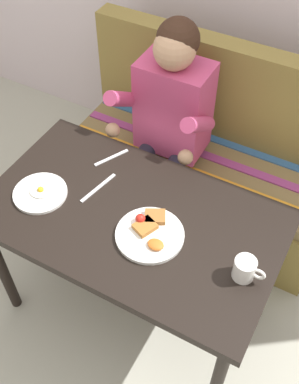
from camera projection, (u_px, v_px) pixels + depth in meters
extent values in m
plane|color=#ACAB9B|center=(136.00, 303.00, 2.40)|extent=(8.00, 8.00, 0.00)
cube|color=black|center=(132.00, 218.00, 1.87)|extent=(1.20, 0.70, 0.04)
cylinder|color=black|center=(1.00, 266.00, 2.14)|extent=(0.05, 0.05, 0.69)
cylinder|color=black|center=(217.00, 381.00, 1.80)|extent=(0.05, 0.05, 0.69)
cylinder|color=black|center=(73.00, 185.00, 2.48)|extent=(0.05, 0.05, 0.69)
cylinder|color=black|center=(267.00, 268.00, 2.14)|extent=(0.05, 0.05, 0.69)
cube|color=olive|center=(197.00, 187.00, 2.67)|extent=(1.44, 0.56, 0.40)
cube|color=olive|center=(200.00, 158.00, 2.49)|extent=(1.40, 0.52, 0.06)
cube|color=olive|center=(223.00, 90.00, 2.40)|extent=(1.44, 0.12, 0.54)
cube|color=orange|center=(190.00, 170.00, 2.39)|extent=(1.38, 0.05, 0.01)
cube|color=#93387A|center=(201.00, 153.00, 2.47)|extent=(1.38, 0.05, 0.01)
cube|color=#336099|center=(212.00, 138.00, 2.55)|extent=(1.38, 0.05, 0.01)
cube|color=#BF416E|center=(174.00, 107.00, 2.26)|extent=(0.34, 0.22, 0.48)
sphere|color=tan|center=(175.00, 49.00, 2.00)|extent=(0.19, 0.19, 0.19)
sphere|color=#331E14|center=(178.00, 39.00, 2.00)|extent=(0.19, 0.19, 0.19)
cylinder|color=#BF416E|center=(125.00, 99.00, 2.18)|extent=(0.07, 0.29, 0.23)
cylinder|color=#BF416E|center=(198.00, 124.00, 2.06)|extent=(0.07, 0.29, 0.23)
sphere|color=tan|center=(113.00, 130.00, 2.19)|extent=(0.07, 0.07, 0.07)
sphere|color=tan|center=(185.00, 157.00, 2.07)|extent=(0.07, 0.07, 0.07)
cylinder|color=#232333|center=(142.00, 158.00, 2.37)|extent=(0.09, 0.34, 0.09)
cylinder|color=#232333|center=(127.00, 213.00, 2.46)|extent=(0.08, 0.08, 0.52)
cube|color=black|center=(123.00, 246.00, 2.60)|extent=(0.09, 0.20, 0.05)
cylinder|color=#232333|center=(172.00, 169.00, 2.31)|extent=(0.09, 0.34, 0.09)
cylinder|color=#232333|center=(155.00, 225.00, 2.41)|extent=(0.08, 0.08, 0.52)
cube|color=black|center=(150.00, 259.00, 2.55)|extent=(0.09, 0.20, 0.05)
cylinder|color=white|center=(150.00, 235.00, 1.78)|extent=(0.27, 0.27, 0.02)
cube|color=#925D2B|center=(155.00, 217.00, 1.81)|extent=(0.10, 0.10, 0.02)
cube|color=#A0642B|center=(145.00, 227.00, 1.78)|extent=(0.09, 0.10, 0.02)
sphere|color=red|center=(140.00, 219.00, 1.79)|extent=(0.04, 0.04, 0.04)
ellipsoid|color=#CC6623|center=(156.00, 245.00, 1.72)|extent=(0.06, 0.05, 0.02)
cylinder|color=white|center=(40.00, 193.00, 1.92)|extent=(0.22, 0.22, 0.01)
ellipsoid|color=white|center=(40.00, 191.00, 1.91)|extent=(0.09, 0.08, 0.01)
sphere|color=yellow|center=(41.00, 190.00, 1.90)|extent=(0.03, 0.03, 0.03)
cylinder|color=white|center=(244.00, 269.00, 1.63)|extent=(0.08, 0.08, 0.09)
cylinder|color=brown|center=(246.00, 263.00, 1.60)|extent=(0.07, 0.07, 0.01)
torus|color=white|center=(259.00, 274.00, 1.61)|extent=(0.05, 0.01, 0.05)
cube|color=silver|center=(111.00, 158.00, 2.06)|extent=(0.09, 0.16, 0.00)
cube|color=silver|center=(98.00, 188.00, 1.94)|extent=(0.05, 0.20, 0.00)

